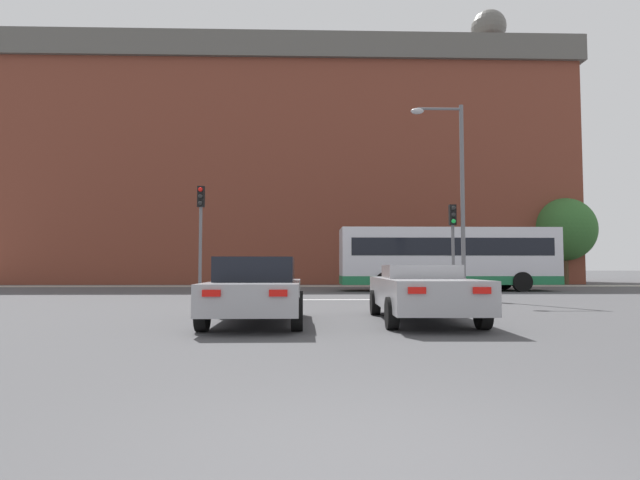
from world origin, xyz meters
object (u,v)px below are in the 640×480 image
traffic_light_far_right (387,246)px  street_lamp_junction (454,181)px  bus_crossing_lead (447,257)px  traffic_light_near_left (201,223)px  car_roadster_right (422,291)px  traffic_light_near_right (453,235)px  car_saloon_left (257,290)px  pedestrian_waiting (462,270)px

traffic_light_far_right → street_lamp_junction: size_ratio=0.52×
bus_crossing_lead → traffic_light_near_left: (-11.43, -7.09, 1.14)m
car_roadster_right → bus_crossing_lead: bus_crossing_lead is taller
traffic_light_near_left → traffic_light_near_right: bearing=0.8°
car_saloon_left → traffic_light_near_right: bearing=50.2°
street_lamp_junction → pedestrian_waiting: bearing=71.6°
car_roadster_right → pedestrian_waiting: bearing=72.1°
car_roadster_right → pedestrian_waiting: size_ratio=2.74×
traffic_light_near_right → street_lamp_junction: size_ratio=0.49×
traffic_light_near_left → traffic_light_far_right: bearing=55.2°
car_saloon_left → traffic_light_near_left: traffic_light_near_left is taller
street_lamp_junction → pedestrian_waiting: size_ratio=4.15×
traffic_light_near_right → pedestrian_waiting: bearing=71.3°
car_roadster_right → street_lamp_junction: size_ratio=0.66×
car_saloon_left → bus_crossing_lead: bearing=60.4°
pedestrian_waiting → street_lamp_junction: bearing=71.7°
car_saloon_left → car_roadster_right: size_ratio=0.88×
car_roadster_right → traffic_light_near_right: (3.07, 7.85, 1.81)m
pedestrian_waiting → traffic_light_far_right: bearing=10.7°
bus_crossing_lead → pedestrian_waiting: size_ratio=6.18×
car_roadster_right → traffic_light_near_right: 8.62m
bus_crossing_lead → car_saloon_left: bearing=-29.2°
bus_crossing_lead → street_lamp_junction: street_lamp_junction is taller
car_saloon_left → car_roadster_right: car_saloon_left is taller
traffic_light_far_right → pedestrian_waiting: traffic_light_far_right is taller
traffic_light_near_left → street_lamp_junction: (9.70, -0.11, 1.66)m
car_roadster_right → pedestrian_waiting: (7.87, 22.06, 0.40)m
car_roadster_right → pedestrian_waiting: pedestrian_waiting is taller
bus_crossing_lead → traffic_light_near_left: bearing=-58.2°
bus_crossing_lead → traffic_light_near_left: size_ratio=2.59×
car_roadster_right → traffic_light_far_right: (2.64, 21.08, 1.96)m
car_roadster_right → bus_crossing_lead: bearing=73.8°
traffic_light_far_right → street_lamp_junction: 13.62m
bus_crossing_lead → traffic_light_far_right: traffic_light_far_right is taller
car_saloon_left → traffic_light_near_right: traffic_light_near_right is taller
traffic_light_near_right → street_lamp_junction: bearing=-92.6°
car_roadster_right → traffic_light_near_left: size_ratio=1.15×
bus_crossing_lead → street_lamp_junction: bearing=-13.5°
traffic_light_near_right → street_lamp_junction: street_lamp_junction is taller
car_roadster_right → traffic_light_near_right: traffic_light_near_right is taller
car_roadster_right → traffic_light_far_right: traffic_light_far_right is taller
car_roadster_right → traffic_light_near_left: (-6.64, 7.71, 2.22)m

